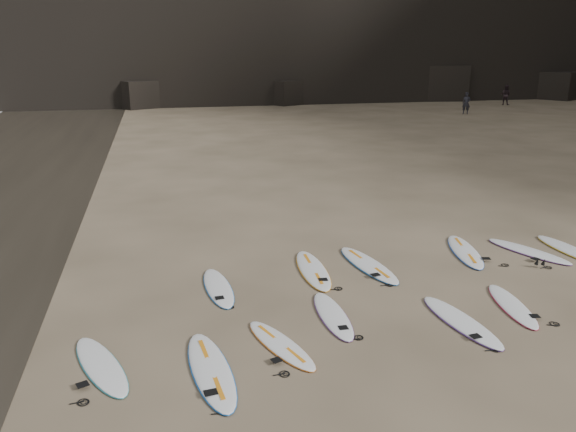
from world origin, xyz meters
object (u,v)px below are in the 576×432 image
at_px(surfboard_10, 570,250).
at_px(person_a, 466,103).
at_px(surfboard_1, 281,344).
at_px(surfboard_9, 528,251).
at_px(surfboard_2, 333,315).
at_px(surfboard_11, 101,365).
at_px(surfboard_7, 368,264).
at_px(surfboard_6, 313,269).
at_px(surfboard_8, 465,251).
at_px(surfboard_3, 461,321).
at_px(person_b, 506,95).
at_px(surfboard_0, 211,369).
at_px(surfboard_4, 512,305).
at_px(surfboard_5, 218,287).

distance_m(surfboard_10, person_a, 34.00).
bearing_deg(surfboard_1, surfboard_9, 3.99).
height_order(surfboard_2, surfboard_11, surfboard_11).
bearing_deg(surfboard_7, surfboard_11, -159.91).
distance_m(surfboard_11, person_a, 43.25).
relative_size(surfboard_6, person_a, 1.51).
bearing_deg(surfboard_6, surfboard_8, 7.12).
relative_size(surfboard_3, person_b, 1.31).
bearing_deg(surfboard_0, surfboard_3, 1.01).
bearing_deg(surfboard_2, surfboard_8, 32.22).
distance_m(surfboard_2, person_a, 39.78).
height_order(surfboard_9, surfboard_10, surfboard_10).
height_order(surfboard_4, person_a, person_a).
bearing_deg(person_a, person_b, 68.29).
bearing_deg(surfboard_2, person_a, 57.34).
xyz_separation_m(surfboard_2, surfboard_8, (4.74, 2.83, 0.01)).
bearing_deg(surfboard_6, surfboard_5, -164.92).
xyz_separation_m(surfboard_11, person_b, (34.59, 39.91, 0.92)).
relative_size(surfboard_3, surfboard_8, 0.93).
bearing_deg(surfboard_0, surfboard_11, 156.60).
bearing_deg(surfboard_8, surfboard_11, -143.37).
height_order(surfboard_0, surfboard_10, surfboard_0).
bearing_deg(surfboard_0, surfboard_7, 35.97).
height_order(surfboard_1, surfboard_4, surfboard_4).
distance_m(surfboard_3, surfboard_11, 7.12).
height_order(surfboard_5, surfboard_6, surfboard_6).
bearing_deg(surfboard_8, surfboard_9, 2.11).
distance_m(surfboard_1, surfboard_2, 1.64).
bearing_deg(surfboard_10, surfboard_5, 179.55).
height_order(surfboard_4, surfboard_10, surfboard_10).
xyz_separation_m(surfboard_3, surfboard_9, (3.97, 3.32, 0.00)).
bearing_deg(surfboard_9, surfboard_0, -178.47).
bearing_deg(surfboard_11, surfboard_2, -10.16).
bearing_deg(person_a, surfboard_7, -93.59).
bearing_deg(surfboard_2, surfboard_6, 85.26).
xyz_separation_m(surfboard_7, person_b, (28.21, 36.48, 0.91)).
bearing_deg(surfboard_3, surfboard_5, 141.57).
xyz_separation_m(surfboard_2, surfboard_3, (2.50, -0.88, 0.00)).
height_order(surfboard_2, surfboard_5, surfboard_5).
height_order(surfboard_3, surfboard_8, surfboard_8).
height_order(surfboard_11, person_a, person_a).
bearing_deg(surfboard_3, surfboard_11, 173.24).
bearing_deg(person_a, surfboard_6, -95.48).
relative_size(surfboard_2, surfboard_6, 0.84).
height_order(surfboard_9, surfboard_11, surfboard_9).
distance_m(surfboard_1, surfboard_4, 5.34).
relative_size(surfboard_5, surfboard_6, 0.87).
height_order(surfboard_0, surfboard_9, surfboard_0).
bearing_deg(surfboard_0, surfboard_6, 47.45).
relative_size(surfboard_4, surfboard_7, 0.80).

